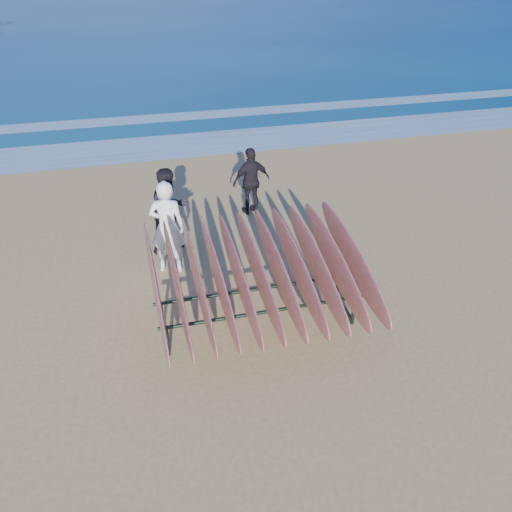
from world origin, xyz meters
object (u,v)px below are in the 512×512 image
(surfboard_rack, at_px, (259,273))
(person_white, at_px, (167,227))
(person_dark_a, at_px, (170,211))
(person_dark_b, at_px, (251,181))

(surfboard_rack, relative_size, person_white, 1.81)
(person_dark_a, bearing_deg, person_dark_b, 5.80)
(surfboard_rack, height_order, person_white, person_white)
(surfboard_rack, xyz_separation_m, person_dark_b, (1.11, 4.31, -0.23))
(person_white, relative_size, person_dark_b, 1.16)
(person_white, xyz_separation_m, person_dark_a, (0.16, 0.76, -0.03))
(person_white, xyz_separation_m, person_dark_b, (2.19, 2.10, -0.12))
(surfboard_rack, xyz_separation_m, person_dark_a, (-0.92, 2.96, -0.13))
(person_dark_b, bearing_deg, surfboard_rack, 64.88)
(surfboard_rack, bearing_deg, person_dark_b, 76.35)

